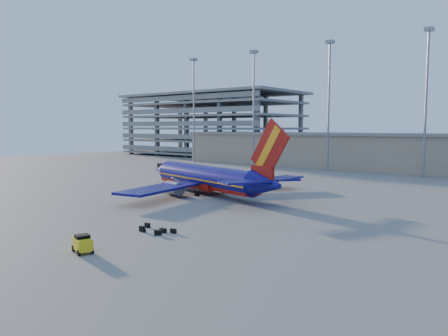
# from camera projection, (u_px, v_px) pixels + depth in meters

# --- Properties ---
(ground) EXTENTS (220.00, 220.00, 0.00)m
(ground) POSITION_uv_depth(u_px,v_px,m) (212.00, 202.00, 58.21)
(ground) COLOR slate
(ground) RESTS_ON ground
(terminal_building) EXTENTS (122.00, 16.00, 8.50)m
(terminal_building) POSITION_uv_depth(u_px,v_px,m) (414.00, 152.00, 96.91)
(terminal_building) COLOR gray
(terminal_building) RESTS_ON ground
(parking_garage) EXTENTS (62.00, 32.00, 21.40)m
(parking_garage) POSITION_uv_depth(u_px,v_px,m) (212.00, 122.00, 153.22)
(parking_garage) COLOR slate
(parking_garage) RESTS_ON ground
(light_mast_row) EXTENTS (101.60, 1.60, 28.65)m
(light_mast_row) POSITION_uv_depth(u_px,v_px,m) (375.00, 90.00, 89.39)
(light_mast_row) COLOR gray
(light_mast_row) RESTS_ON ground
(aircraft_main) EXTENTS (31.76, 30.14, 10.98)m
(aircraft_main) POSITION_uv_depth(u_px,v_px,m) (208.00, 178.00, 64.45)
(aircraft_main) COLOR navy
(aircraft_main) RESTS_ON ground
(baggage_tug) EXTENTS (2.27, 1.75, 1.44)m
(baggage_tug) POSITION_uv_depth(u_px,v_px,m) (82.00, 243.00, 34.46)
(baggage_tug) COLOR yellow
(baggage_tug) RESTS_ON ground
(luggage_pile) EXTENTS (4.32, 1.91, 0.53)m
(luggage_pile) POSITION_uv_depth(u_px,v_px,m) (155.00, 230.00, 41.25)
(luggage_pile) COLOR black
(luggage_pile) RESTS_ON ground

